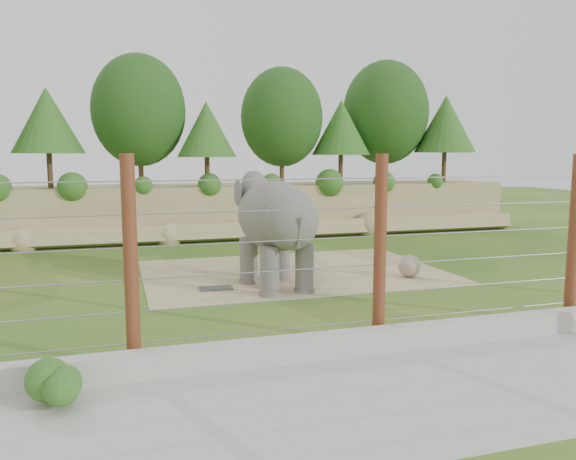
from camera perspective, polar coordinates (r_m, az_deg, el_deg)
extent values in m
plane|color=#275E17|center=(16.30, 2.08, -6.47)|extent=(90.00, 90.00, 0.00)
cube|color=#998958|center=(28.54, -6.52, 2.09)|extent=(30.00, 4.00, 2.50)
cube|color=#998958|center=(26.40, -5.57, -0.31)|extent=(30.00, 1.37, 1.07)
cylinder|color=#3F2B19|center=(27.58, -23.03, 5.59)|extent=(0.24, 0.24, 1.58)
sphere|color=#204116|center=(27.61, -23.26, 10.02)|extent=(3.60, 3.60, 3.60)
cylinder|color=#3F2B19|center=(27.96, -14.72, 6.32)|extent=(0.24, 0.24, 1.92)
sphere|color=#204116|center=(28.04, -14.91, 11.66)|extent=(4.40, 4.40, 4.40)
cylinder|color=#3F2B19|center=(27.07, -8.20, 5.90)|extent=(0.24, 0.24, 1.40)
sphere|color=#204116|center=(27.08, -8.28, 9.92)|extent=(3.20, 3.20, 3.20)
cylinder|color=#3F2B19|center=(28.93, -0.63, 6.50)|extent=(0.24, 0.24, 1.82)
sphere|color=#204116|center=(28.98, -0.63, 11.39)|extent=(4.16, 4.16, 4.16)
cylinder|color=#3F2B19|center=(29.37, 5.36, 6.17)|extent=(0.24, 0.24, 1.50)
sphere|color=#204116|center=(29.39, 5.41, 10.16)|extent=(3.44, 3.44, 3.44)
cylinder|color=#3F2B19|center=(31.52, 9.75, 6.67)|extent=(0.24, 0.24, 2.03)
sphere|color=#204116|center=(31.60, 9.86, 11.67)|extent=(4.64, 4.64, 4.64)
cylinder|color=#3F2B19|center=(31.97, 15.55, 6.17)|extent=(0.24, 0.24, 1.64)
sphere|color=#204116|center=(32.00, 15.70, 10.17)|extent=(3.76, 3.76, 3.76)
cube|color=#998E61|center=(19.23, 0.55, -4.27)|extent=(10.00, 7.00, 0.02)
cube|color=#262628|center=(16.93, -7.39, -5.88)|extent=(1.00, 0.60, 0.03)
sphere|color=gray|center=(18.74, 12.23, -3.59)|extent=(0.72, 0.72, 0.72)
cube|color=#A5A399|center=(11.81, 10.24, -10.84)|extent=(26.00, 0.35, 0.50)
cube|color=#A5A399|center=(10.28, 15.50, -15.32)|extent=(26.00, 4.00, 0.01)
cylinder|color=#522814|center=(10.61, -15.68, -3.34)|extent=(0.26, 0.26, 4.00)
cylinder|color=#522814|center=(11.82, 9.32, -2.05)|extent=(0.26, 0.26, 4.00)
cylinder|color=#522814|center=(14.73, 27.03, -0.89)|extent=(0.26, 0.26, 4.00)
cylinder|color=gray|center=(12.16, 9.17, -9.04)|extent=(20.00, 0.02, 0.02)
cylinder|color=gray|center=(12.01, 9.23, -6.29)|extent=(20.00, 0.02, 0.02)
cylinder|color=gray|center=(11.88, 9.29, -3.48)|extent=(20.00, 0.02, 0.02)
cylinder|color=gray|center=(11.78, 9.36, -0.61)|extent=(20.00, 0.02, 0.02)
cylinder|color=gray|center=(11.71, 9.42, 2.29)|extent=(20.00, 0.02, 0.02)
cylinder|color=gray|center=(11.67, 9.48, 5.23)|extent=(20.00, 0.02, 0.02)
sphere|color=#22591B|center=(9.86, -22.19, -14.39)|extent=(0.71, 0.71, 0.71)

